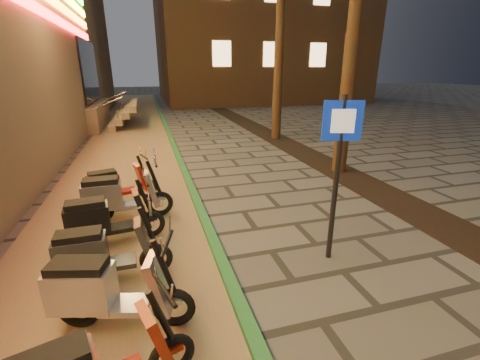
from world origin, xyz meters
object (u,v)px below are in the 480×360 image
object	(u,v)px
scooter_7	(104,291)
scooter_8	(101,253)
scooter_10	(117,196)
scooter_9	(104,219)
scooter_11	(115,185)
pedestrian_sign	(339,158)

from	to	relation	value
scooter_7	scooter_8	bearing A→B (deg)	113.87
scooter_7	scooter_10	world-z (taller)	scooter_10
scooter_9	scooter_10	size ratio (longest dim) A/B	0.95
scooter_10	scooter_11	distance (m)	0.91
scooter_8	scooter_10	bearing A→B (deg)	86.47
scooter_9	pedestrian_sign	bearing A→B (deg)	-28.84
scooter_7	scooter_11	distance (m)	3.87
pedestrian_sign	scooter_7	world-z (taller)	pedestrian_sign
scooter_8	scooter_11	xyz separation A→B (m)	(-0.03, 2.95, -0.02)
scooter_7	scooter_8	distance (m)	0.93
scooter_7	scooter_11	world-z (taller)	scooter_7
pedestrian_sign	scooter_8	xyz separation A→B (m)	(-3.45, 0.32, -1.20)
scooter_7	scooter_8	world-z (taller)	scooter_7
scooter_7	scooter_10	size ratio (longest dim) A/B	0.96
pedestrian_sign	scooter_9	distance (m)	3.97
scooter_8	scooter_11	size ratio (longest dim) A/B	1.04
scooter_8	scooter_10	world-z (taller)	scooter_10
scooter_11	scooter_7	bearing A→B (deg)	-104.31
scooter_9	scooter_7	bearing A→B (deg)	-91.06
pedestrian_sign	scooter_7	size ratio (longest dim) A/B	1.57
scooter_9	scooter_11	distance (m)	1.86
pedestrian_sign	scooter_10	xyz separation A→B (m)	(-3.37, 2.37, -1.15)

